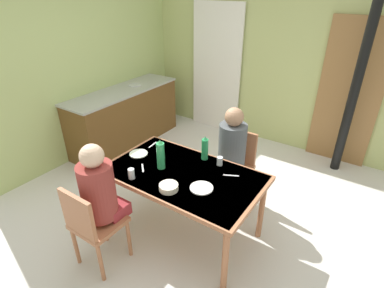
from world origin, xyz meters
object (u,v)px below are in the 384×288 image
(dining_table, at_px, (183,179))
(person_near_diner, at_px, (99,189))
(person_far_diner, at_px, (232,146))
(serving_bowl_center, at_px, (169,187))
(water_bottle_green_near, at_px, (161,155))
(chair_far_diner, at_px, (236,163))
(water_bottle_green_far, at_px, (205,148))
(kitchen_counter, at_px, (125,117))
(chair_near_diner, at_px, (92,223))

(dining_table, xyz_separation_m, person_near_diner, (-0.41, -0.66, 0.11))
(person_far_diner, distance_m, serving_bowl_center, 0.96)
(water_bottle_green_near, bearing_deg, chair_far_diner, 64.36)
(person_far_diner, xyz_separation_m, serving_bowl_center, (-0.12, -0.95, -0.02))
(chair_far_diner, xyz_separation_m, serving_bowl_center, (-0.12, -1.08, 0.26))
(water_bottle_green_far, bearing_deg, water_bottle_green_near, -124.24)
(kitchen_counter, distance_m, water_bottle_green_near, 2.13)
(chair_near_diner, height_order, person_near_diner, person_near_diner)
(chair_far_diner, height_order, water_bottle_green_near, water_bottle_green_near)
(chair_far_diner, xyz_separation_m, person_near_diner, (-0.58, -1.46, 0.28))
(dining_table, bearing_deg, person_far_diner, 75.57)
(kitchen_counter, bearing_deg, person_near_diner, -49.17)
(dining_table, distance_m, chair_near_diner, 0.91)
(person_near_diner, xyz_separation_m, water_bottle_green_near, (0.18, 0.62, 0.10))
(dining_table, distance_m, water_bottle_green_near, 0.32)
(kitchen_counter, distance_m, serving_bowl_center, 2.48)
(kitchen_counter, bearing_deg, chair_far_diner, -8.78)
(person_far_diner, distance_m, water_bottle_green_far, 0.36)
(person_far_diner, bearing_deg, water_bottle_green_far, 66.11)
(person_far_diner, xyz_separation_m, water_bottle_green_far, (-0.14, -0.32, 0.08))
(chair_far_diner, bearing_deg, chair_near_diner, 70.00)
(person_near_diner, distance_m, water_bottle_green_far, 1.10)
(chair_far_diner, xyz_separation_m, water_bottle_green_near, (-0.40, -0.84, 0.38))
(dining_table, distance_m, water_bottle_green_far, 0.39)
(kitchen_counter, distance_m, dining_table, 2.27)
(chair_near_diner, relative_size, person_far_diner, 1.13)
(chair_near_diner, relative_size, water_bottle_green_near, 2.84)
(serving_bowl_center, bearing_deg, water_bottle_green_near, 139.42)
(person_near_diner, bearing_deg, water_bottle_green_far, 66.37)
(chair_far_diner, bearing_deg, water_bottle_green_far, 72.73)
(person_near_diner, height_order, person_far_diner, same)
(person_far_diner, height_order, serving_bowl_center, person_far_diner)
(person_near_diner, bearing_deg, chair_near_diner, -90.00)
(dining_table, relative_size, person_far_diner, 1.96)
(dining_table, xyz_separation_m, serving_bowl_center, (0.05, -0.28, 0.10))
(chair_near_diner, bearing_deg, serving_bowl_center, 48.23)
(person_near_diner, xyz_separation_m, person_far_diner, (0.58, 1.33, 0.00))
(kitchen_counter, xyz_separation_m, chair_far_diner, (2.13, -0.33, 0.05))
(dining_table, relative_size, chair_near_diner, 1.73)
(kitchen_counter, xyz_separation_m, chair_near_diner, (1.55, -1.93, 0.05))
(kitchen_counter, xyz_separation_m, serving_bowl_center, (2.01, -1.41, 0.31))
(person_near_diner, bearing_deg, kitchen_counter, 130.83)
(kitchen_counter, height_order, serving_bowl_center, kitchen_counter)
(person_near_diner, bearing_deg, water_bottle_green_near, 74.02)
(person_far_diner, bearing_deg, person_near_diner, 66.31)
(dining_table, bearing_deg, person_near_diner, -121.81)
(dining_table, xyz_separation_m, chair_far_diner, (0.17, 0.80, -0.17))
(person_near_diner, bearing_deg, person_far_diner, 66.31)
(chair_near_diner, xyz_separation_m, serving_bowl_center, (0.46, 0.51, 0.26))
(chair_near_diner, xyz_separation_m, person_near_diner, (0.00, 0.14, 0.28))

